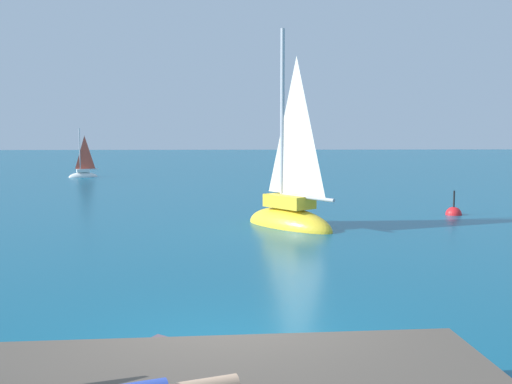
% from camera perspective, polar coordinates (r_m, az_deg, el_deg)
% --- Properties ---
extents(ground_plane, '(160.00, 160.00, 0.00)m').
position_cam_1_polar(ground_plane, '(8.45, -2.62, -14.99)').
color(ground_plane, '#0F5675').
extents(boulder_seaward, '(1.22, 1.20, 0.67)m').
position_cam_1_polar(boulder_seaward, '(8.06, -9.67, -16.12)').
color(boulder_seaward, '#524148').
rests_on(boulder_seaward, ground).
extents(sailboat_near, '(3.09, 3.46, 6.61)m').
position_cam_1_polar(sailboat_near, '(18.95, 3.12, -2.16)').
color(sailboat_near, yellow).
rests_on(sailboat_near, ground).
extents(sailboat_far, '(1.84, 1.16, 3.31)m').
position_cam_1_polar(sailboat_far, '(39.82, -15.67, 1.60)').
color(sailboat_far, white).
rests_on(sailboat_far, ground).
extents(marker_buoy, '(0.56, 0.56, 1.13)m').
position_cam_1_polar(marker_buoy, '(22.68, 17.79, -2.00)').
color(marker_buoy, red).
rests_on(marker_buoy, ground).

